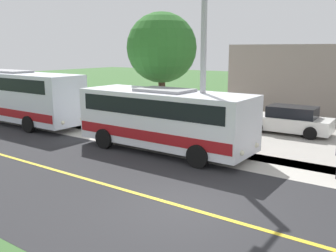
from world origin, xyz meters
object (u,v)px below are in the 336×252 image
Objects in this scene: parked_car_near at (289,120)px; tree_curbside at (162,48)px; transit_bus_rear at (9,94)px; street_light_pole at (202,50)px; shuttle_bus_front at (165,117)px.

parked_car_near is 7.73m from tree_curbside.
tree_curbside reaches higher than parked_car_near.
transit_bus_rear is 10.17m from tree_curbside.
street_light_pole is 7.52m from parked_car_near.
street_light_pole is at bearing 56.77° from tree_curbside.
street_light_pole reaches higher than shuttle_bus_front.
shuttle_bus_front is 1.79× the size of parked_car_near.
shuttle_bus_front is 3.29m from street_light_pole.
parked_car_near is at bearing 153.26° from shuttle_bus_front.
transit_bus_rear is 13.46m from street_light_pole.
parked_car_near is at bearing 114.35° from transit_bus_rear.
street_light_pole is 1.77× the size of parked_car_near.
shuttle_bus_front is at bearing 38.07° from tree_curbside.
street_light_pole is at bearing -15.20° from parked_car_near.
parked_car_near is 0.71× the size of tree_curbside.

